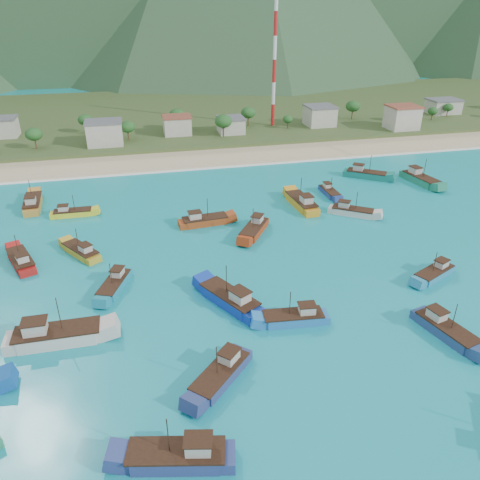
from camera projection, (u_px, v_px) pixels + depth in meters
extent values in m
plane|color=#0C7987|center=(264.00, 309.00, 72.86)|extent=(600.00, 600.00, 0.00)
cube|color=beige|center=(193.00, 159.00, 141.18)|extent=(400.00, 18.00, 1.20)
cube|color=#385123|center=(172.00, 115.00, 193.94)|extent=(400.00, 110.00, 2.40)
cube|color=white|center=(197.00, 169.00, 132.97)|extent=(400.00, 2.50, 0.08)
cube|color=beige|center=(6.00, 128.00, 156.83)|extent=(7.39, 8.07, 5.98)
cube|color=beige|center=(105.00, 134.00, 147.74)|extent=(10.87, 8.44, 7.11)
cube|color=beige|center=(177.00, 126.00, 159.40)|extent=(9.04, 7.54, 5.84)
cube|color=beige|center=(231.00, 126.00, 161.48)|extent=(8.45, 8.53, 4.90)
cube|color=beige|center=(320.00, 116.00, 170.79)|extent=(9.82, 9.47, 6.61)
cube|color=beige|center=(402.00, 118.00, 166.00)|extent=(10.04, 8.93, 7.64)
cube|color=beige|center=(443.00, 107.00, 189.32)|extent=(12.06, 8.63, 5.17)
cylinder|color=red|center=(273.00, 115.00, 170.71)|extent=(1.20, 1.20, 7.58)
cylinder|color=white|center=(273.00, 93.00, 167.24)|extent=(1.20, 1.20, 7.58)
cylinder|color=red|center=(274.00, 71.00, 163.76)|extent=(1.20, 1.20, 7.58)
cylinder|color=white|center=(275.00, 48.00, 160.28)|extent=(1.20, 1.20, 7.58)
cylinder|color=red|center=(276.00, 23.00, 156.80)|extent=(1.20, 1.20, 7.58)
cube|color=silver|center=(353.00, 213.00, 104.39)|extent=(9.92, 8.17, 1.82)
cube|color=beige|center=(344.00, 205.00, 104.30)|extent=(2.92, 2.81, 1.48)
cylinder|color=#382114|center=(357.00, 201.00, 102.84)|extent=(0.12, 0.12, 4.10)
cube|color=teal|center=(434.00, 275.00, 80.95)|extent=(9.56, 6.41, 1.69)
cube|color=beige|center=(441.00, 264.00, 81.30)|extent=(2.63, 2.43, 1.37)
cylinder|color=#382114|center=(435.00, 262.00, 79.41)|extent=(0.12, 0.12, 3.79)
cube|color=#BA802F|center=(33.00, 204.00, 108.36)|extent=(4.18, 11.77, 2.10)
cube|color=beige|center=(31.00, 200.00, 105.47)|extent=(2.29, 2.76, 1.71)
cylinder|color=#382114|center=(30.00, 189.00, 107.35)|extent=(0.12, 0.12, 4.73)
cube|color=orange|center=(301.00, 204.00, 108.52)|extent=(4.51, 12.46, 2.22)
cube|color=beige|center=(306.00, 199.00, 105.48)|extent=(2.44, 2.94, 1.81)
cylinder|color=#382114|center=(301.00, 188.00, 107.45)|extent=(0.12, 0.12, 5.00)
cube|color=navy|center=(446.00, 332.00, 66.86)|extent=(5.60, 10.91, 1.90)
cube|color=beige|center=(437.00, 314.00, 67.75)|extent=(2.45, 2.78, 1.55)
cylinder|color=#382114|center=(454.00, 317.00, 64.97)|extent=(0.12, 0.12, 4.28)
cube|color=#2371BC|center=(293.00, 319.00, 69.58)|extent=(10.27, 3.96, 1.82)
cube|color=beige|center=(307.00, 309.00, 69.06)|extent=(2.45, 2.06, 1.48)
cylinder|color=#382114|center=(290.00, 303.00, 68.16)|extent=(0.12, 0.12, 4.10)
cube|color=#9A3D18|center=(205.00, 222.00, 99.95)|extent=(10.90, 4.09, 1.94)
cube|color=beige|center=(195.00, 216.00, 98.53)|extent=(2.59, 2.16, 1.58)
cylinder|color=#382114|center=(207.00, 208.00, 98.67)|extent=(0.12, 0.12, 4.36)
cube|color=navy|center=(330.00, 193.00, 115.12)|extent=(2.62, 8.64, 1.57)
cube|color=beige|center=(327.00, 185.00, 115.99)|extent=(1.59, 1.97, 1.27)
cylinder|color=#382114|center=(331.00, 184.00, 113.52)|extent=(0.12, 0.12, 3.53)
cube|color=#167969|center=(366.00, 175.00, 126.05)|extent=(11.24, 9.50, 2.08)
cube|color=beige|center=(358.00, 168.00, 125.99)|extent=(3.34, 3.23, 1.69)
cylinder|color=#382114|center=(370.00, 164.00, 124.27)|extent=(0.12, 0.12, 4.68)
cube|color=beige|center=(58.00, 337.00, 65.51)|extent=(13.09, 3.94, 2.37)
cube|color=beige|center=(35.00, 328.00, 63.99)|extent=(2.98, 2.41, 1.93)
cylinder|color=#382114|center=(59.00, 314.00, 63.88)|extent=(0.12, 0.12, 5.34)
cube|color=#1437A8|center=(230.00, 300.00, 73.73)|extent=(9.00, 12.32, 2.20)
cube|color=beige|center=(240.00, 296.00, 71.19)|extent=(3.27, 3.48, 1.79)
cylinder|color=#382114|center=(226.00, 279.00, 72.54)|extent=(0.12, 0.12, 4.95)
cube|color=yellow|center=(73.00, 214.00, 104.00)|extent=(9.05, 2.82, 1.64)
cube|color=beige|center=(63.00, 209.00, 102.97)|extent=(2.08, 1.69, 1.33)
cylinder|color=#382114|center=(74.00, 203.00, 102.87)|extent=(0.12, 0.12, 3.69)
cube|color=#1F7959|center=(421.00, 181.00, 122.32)|extent=(5.48, 12.55, 2.21)
cube|color=beige|center=(415.00, 170.00, 123.44)|extent=(2.63, 3.08, 1.79)
cylinder|color=#382114|center=(425.00, 168.00, 120.10)|extent=(0.12, 0.12, 4.96)
cube|color=teal|center=(114.00, 287.00, 77.64)|extent=(6.12, 9.82, 1.72)
cube|color=beige|center=(118.00, 273.00, 78.62)|extent=(2.41, 2.64, 1.40)
cylinder|color=#382114|center=(111.00, 274.00, 75.88)|extent=(0.12, 0.12, 3.87)
cube|color=#9D3212|center=(254.00, 231.00, 96.04)|extent=(8.50, 10.57, 1.93)
cube|color=beige|center=(257.00, 219.00, 97.05)|extent=(2.96, 3.09, 1.57)
cylinder|color=#382114|center=(253.00, 218.00, 94.10)|extent=(0.12, 0.12, 4.34)
cube|color=navy|center=(177.00, 458.00, 48.40)|extent=(11.87, 5.76, 2.07)
cube|color=beige|center=(198.00, 446.00, 47.57)|extent=(2.98, 2.60, 1.69)
cylinder|color=#382114|center=(168.00, 436.00, 46.85)|extent=(0.12, 0.12, 4.67)
cube|color=#A71815|center=(21.00, 261.00, 84.95)|extent=(6.69, 10.61, 1.86)
cube|color=beige|center=(22.00, 258.00, 82.66)|extent=(2.62, 2.86, 1.51)
cylinder|color=#382114|center=(17.00, 246.00, 83.98)|extent=(0.12, 0.12, 4.19)
cube|color=gold|center=(81.00, 252.00, 88.07)|extent=(7.74, 9.55, 1.75)
cube|color=beige|center=(85.00, 248.00, 86.16)|extent=(2.68, 2.79, 1.42)
cylinder|color=#382114|center=(77.00, 238.00, 87.10)|extent=(0.12, 0.12, 3.93)
cube|color=navy|center=(220.00, 377.00, 58.94)|extent=(9.64, 9.73, 1.92)
cube|color=beige|center=(229.00, 356.00, 59.78)|extent=(3.07, 3.07, 1.56)
cylinder|color=#382114|center=(217.00, 361.00, 57.05)|extent=(0.12, 0.12, 4.33)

